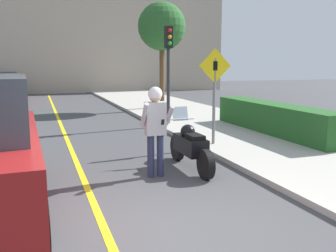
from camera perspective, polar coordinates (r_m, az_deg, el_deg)
ground_plane at (r=5.20m, az=-2.15°, el=-16.14°), size 80.00×80.00×0.00m
sidewalk_curb at (r=10.72m, az=16.39°, el=-2.71°), size 4.40×44.00×0.12m
road_center_line at (r=10.75m, az=-14.77°, el=-2.90°), size 0.12×36.00×0.01m
building_backdrop at (r=30.61m, az=-17.16°, el=13.45°), size 28.00×1.20×9.20m
motorcycle at (r=8.07m, az=3.38°, el=-3.09°), size 0.62×2.18×1.28m
person_biker at (r=7.37m, az=-1.92°, el=0.67°), size 0.59×0.49×1.81m
crossing_sign at (r=9.97m, az=7.09°, el=5.91°), size 0.91×0.08×2.53m
traffic_light at (r=13.46m, az=0.08°, el=10.61°), size 0.26×0.30×3.43m
hedge_row at (r=12.19m, az=15.82°, el=1.18°), size 0.90×5.61×0.90m
street_tree at (r=18.45m, az=-0.95°, el=14.84°), size 2.29×2.29×5.04m
parked_car_red at (r=23.90m, az=-23.36°, el=5.35°), size 1.88×4.20×1.68m
parked_car_grey at (r=29.60m, az=-23.54°, el=5.98°), size 1.88×4.20×1.68m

